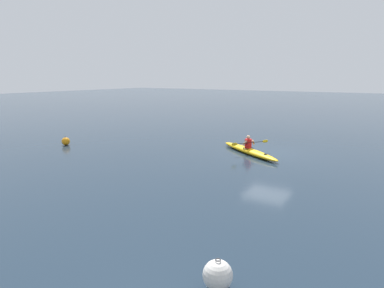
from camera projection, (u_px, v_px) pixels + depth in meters
The scene contains 5 objects.
ground_plane at pixel (269, 153), 18.68m from camera, with size 160.00×160.00×0.00m, color #1E2D3D.
kayak at pixel (249, 151), 18.60m from camera, with size 4.67×3.35×0.32m.
kayaker at pixel (248, 143), 18.57m from camera, with size 1.38×2.09×0.73m.
mooring_buoy_white_far at pixel (66, 141), 20.83m from camera, with size 0.51×0.51×0.55m.
mooring_buoy_red_near at pixel (218, 275), 6.71m from camera, with size 0.63×0.63×0.67m.
Camera 1 is at (-6.09, 17.69, 4.33)m, focal length 30.51 mm.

